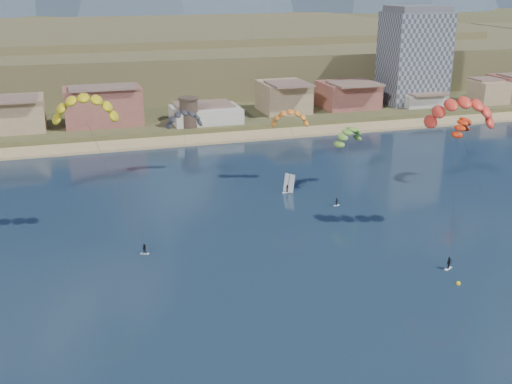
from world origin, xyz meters
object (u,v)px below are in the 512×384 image
(kitesurfer_yellow, at_px, (85,104))
(kitesurfer_green, at_px, (349,133))
(windsurfer, at_px, (288,187))
(buoy, at_px, (458,283))
(apartment_tower, at_px, (414,56))
(watchtower, at_px, (189,112))
(kitesurfer_orange, at_px, (462,108))

(kitesurfer_yellow, xyz_separation_m, kitesurfer_green, (52.97, 11.04, -11.33))
(kitesurfer_yellow, relative_size, windsurfer, 6.83)
(kitesurfer_green, height_order, buoy, kitesurfer_green)
(buoy, bearing_deg, apartment_tower, 62.75)
(apartment_tower, xyz_separation_m, watchtower, (-80.00, -14.00, -11.45))
(buoy, bearing_deg, windsurfer, 102.37)
(kitesurfer_orange, bearing_deg, kitesurfer_yellow, 165.52)
(watchtower, relative_size, kitesurfer_orange, 0.31)
(buoy, bearing_deg, kitesurfer_yellow, 145.40)
(kitesurfer_yellow, bearing_deg, apartment_tower, 36.81)
(kitesurfer_orange, height_order, windsurfer, kitesurfer_orange)
(kitesurfer_orange, height_order, kitesurfer_green, kitesurfer_orange)
(kitesurfer_orange, bearing_deg, buoy, -119.69)
(watchtower, bearing_deg, kitesurfer_orange, -70.03)
(buoy, bearing_deg, kitesurfer_green, 86.17)
(buoy, bearing_deg, watchtower, 100.92)
(apartment_tower, xyz_separation_m, kitesurfer_yellow, (-110.09, -82.38, 5.41))
(kitesurfer_yellow, bearing_deg, kitesurfer_orange, -14.48)
(kitesurfer_yellow, distance_m, kitesurfer_green, 55.28)
(kitesurfer_green, relative_size, buoy, 23.27)
(kitesurfer_yellow, bearing_deg, buoy, -34.60)
(kitesurfer_green, bearing_deg, watchtower, 111.75)
(kitesurfer_yellow, xyz_separation_m, windsurfer, (39.84, 11.56, -21.99))
(kitesurfer_orange, relative_size, windsurfer, 6.97)
(buoy, bearing_deg, kitesurfer_orange, 60.31)
(kitesurfer_yellow, bearing_deg, watchtower, 66.25)
(kitesurfer_green, xyz_separation_m, windsurfer, (-13.13, 0.52, -10.65))
(kitesurfer_yellow, relative_size, kitesurfer_green, 1.66)
(kitesurfer_yellow, xyz_separation_m, buoy, (49.92, -34.44, -23.11))
(watchtower, xyz_separation_m, kitesurfer_yellow, (-30.09, -68.38, 16.86))
(windsurfer, bearing_deg, apartment_tower, 45.23)
(apartment_tower, relative_size, windsurfer, 8.15)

